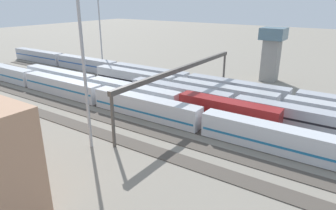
# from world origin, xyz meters

# --- Properties ---
(ground_plane) EXTENTS (400.00, 400.00, 0.00)m
(ground_plane) POSITION_xyz_m (0.00, 0.00, 0.00)
(ground_plane) COLOR gray
(track_bed_0) EXTENTS (140.00, 2.80, 0.12)m
(track_bed_0) POSITION_xyz_m (0.00, -17.50, 0.06)
(track_bed_0) COLOR #3D3833
(track_bed_0) RESTS_ON ground_plane
(track_bed_1) EXTENTS (140.00, 2.80, 0.12)m
(track_bed_1) POSITION_xyz_m (0.00, -12.50, 0.06)
(track_bed_1) COLOR #4C443D
(track_bed_1) RESTS_ON ground_plane
(track_bed_2) EXTENTS (140.00, 2.80, 0.12)m
(track_bed_2) POSITION_xyz_m (0.00, -7.50, 0.06)
(track_bed_2) COLOR #3D3833
(track_bed_2) RESTS_ON ground_plane
(track_bed_3) EXTENTS (140.00, 2.80, 0.12)m
(track_bed_3) POSITION_xyz_m (0.00, -2.50, 0.06)
(track_bed_3) COLOR #4C443D
(track_bed_3) RESTS_ON ground_plane
(track_bed_4) EXTENTS (140.00, 2.80, 0.12)m
(track_bed_4) POSITION_xyz_m (0.00, 2.50, 0.06)
(track_bed_4) COLOR #4C443D
(track_bed_4) RESTS_ON ground_plane
(track_bed_5) EXTENTS (140.00, 2.80, 0.12)m
(track_bed_5) POSITION_xyz_m (0.00, 7.50, 0.06)
(track_bed_5) COLOR #3D3833
(track_bed_5) RESTS_ON ground_plane
(track_bed_6) EXTENTS (140.00, 2.80, 0.12)m
(track_bed_6) POSITION_xyz_m (0.00, 12.50, 0.06)
(track_bed_6) COLOR #4C443D
(track_bed_6) RESTS_ON ground_plane
(track_bed_7) EXTENTS (140.00, 2.80, 0.12)m
(track_bed_7) POSITION_xyz_m (0.00, 17.50, 0.06)
(track_bed_7) COLOR #4C443D
(track_bed_7) RESTS_ON ground_plane
(train_on_track_2) EXTENTS (90.60, 3.06, 4.40)m
(train_on_track_2) POSITION_xyz_m (-18.60, -7.50, 2.07)
(train_on_track_2) COLOR #285193
(train_on_track_2) RESTS_ON ground_plane
(train_on_track_1) EXTENTS (139.00, 3.06, 4.40)m
(train_on_track_1) POSITION_xyz_m (4.56, -12.50, 2.04)
(train_on_track_1) COLOR #1E6B9E
(train_on_track_1) RESTS_ON ground_plane
(train_on_track_4) EXTENTS (66.40, 3.00, 4.40)m
(train_on_track_4) POSITION_xyz_m (9.09, 2.50, 2.11)
(train_on_track_4) COLOR maroon
(train_on_track_4) RESTS_ON ground_plane
(train_on_track_5) EXTENTS (119.80, 3.06, 3.80)m
(train_on_track_5) POSITION_xyz_m (0.13, 7.50, 2.00)
(train_on_track_5) COLOR silver
(train_on_track_5) RESTS_ON ground_plane
(train_on_track_3) EXTENTS (66.40, 3.06, 4.40)m
(train_on_track_3) POSITION_xyz_m (-23.14, -2.50, 2.10)
(train_on_track_3) COLOR black
(train_on_track_3) RESTS_ON ground_plane
(light_mast_0) EXTENTS (2.80, 0.70, 30.66)m
(light_mast_0) POSITION_xyz_m (40.85, -21.38, 19.20)
(light_mast_0) COLOR #9EA0A5
(light_mast_0) RESTS_ON ground_plane
(light_mast_1) EXTENTS (2.80, 0.70, 24.53)m
(light_mast_1) POSITION_xyz_m (-0.55, 21.48, 15.87)
(light_mast_1) COLOR #9EA0A5
(light_mast_1) RESTS_ON ground_plane
(signal_gantry) EXTENTS (0.70, 40.00, 8.80)m
(signal_gantry) POSITION_xyz_m (-3.52, 0.00, 7.73)
(signal_gantry) COLOR #4C4742
(signal_gantry) RESTS_ON ground_plane
(control_tower) EXTENTS (6.00, 6.00, 13.97)m
(control_tower) POSITION_xyz_m (-11.25, -31.87, 8.15)
(control_tower) COLOR gray
(control_tower) RESTS_ON ground_plane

